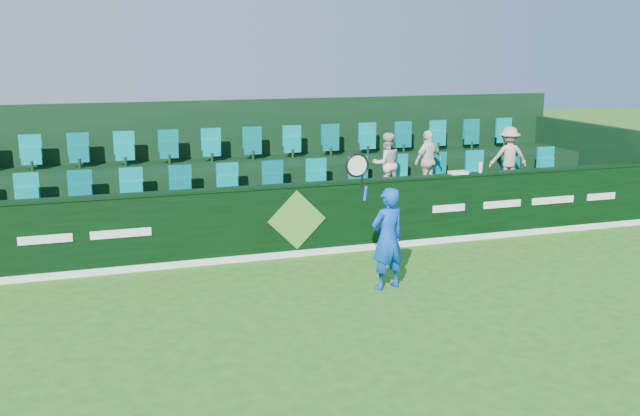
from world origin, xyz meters
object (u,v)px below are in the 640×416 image
object	(u,v)px
spectator_middle	(428,161)
towel	(458,173)
tennis_player	(387,238)
spectator_right	(508,157)
spectator_left	(386,164)
drinks_bottle	(480,167)

from	to	relation	value
spectator_middle	towel	world-z (taller)	spectator_middle
tennis_player	spectator_right	world-z (taller)	tennis_player
tennis_player	spectator_right	size ratio (longest dim) A/B	1.73
spectator_left	spectator_middle	xyz separation A→B (m)	(0.95, 0.00, 0.01)
spectator_left	spectator_right	xyz separation A→B (m)	(2.90, 0.00, 0.01)
spectator_left	drinks_bottle	world-z (taller)	spectator_left
spectator_middle	towel	bearing A→B (deg)	75.19
spectator_middle	towel	xyz separation A→B (m)	(0.09, -1.12, -0.07)
towel	tennis_player	bearing A→B (deg)	-137.92
spectator_right	spectator_middle	bearing A→B (deg)	11.99
tennis_player	drinks_bottle	world-z (taller)	tennis_player
spectator_middle	spectator_right	size ratio (longest dim) A/B	0.99
towel	spectator_middle	bearing A→B (deg)	94.65
spectator_left	spectator_right	bearing A→B (deg)	-179.78
towel	drinks_bottle	distance (m)	0.50
spectator_middle	tennis_player	bearing A→B (deg)	35.13
spectator_left	spectator_middle	world-z (taller)	spectator_middle
spectator_left	tennis_player	bearing A→B (deg)	67.12
tennis_player	spectator_middle	xyz separation A→B (m)	(2.39, 3.36, 0.60)
spectator_left	spectator_middle	bearing A→B (deg)	-179.78
spectator_middle	drinks_bottle	distance (m)	1.26
spectator_left	spectator_middle	size ratio (longest dim) A/B	0.99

